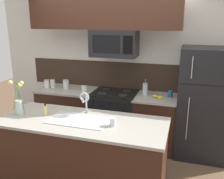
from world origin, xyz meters
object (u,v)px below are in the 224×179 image
object	(u,v)px
refrigerator	(206,103)
stove_range	(114,118)
drinking_glass	(113,122)
flower_vase	(19,104)
microwave	(114,43)
banana_bunch	(158,97)
storage_jar_tall	(47,84)
french_press	(145,89)
coffee_tin	(170,94)
dish_soap_bottle	(46,110)
sink_faucet	(85,100)
storage_jar_short	(66,84)
storage_jar_medium	(53,83)
storage_jar_squat	(84,87)

from	to	relation	value
refrigerator	stove_range	bearing A→B (deg)	-179.22
drinking_glass	flower_vase	xyz separation A→B (m)	(-1.29, -0.00, 0.09)
microwave	banana_bunch	size ratio (longest dim) A/B	3.94
microwave	storage_jar_tall	distance (m)	1.50
french_press	flower_vase	distance (m)	1.98
stove_range	banana_bunch	size ratio (longest dim) A/B	4.92
refrigerator	coffee_tin	size ratio (longest dim) A/B	15.74
microwave	refrigerator	bearing A→B (deg)	1.60
banana_bunch	dish_soap_bottle	size ratio (longest dim) A/B	1.14
french_press	flower_vase	size ratio (longest dim) A/B	0.57
microwave	flower_vase	bearing A→B (deg)	-125.98
sink_faucet	refrigerator	bearing A→B (deg)	33.78
stove_range	storage_jar_short	world-z (taller)	storage_jar_short
storage_jar_tall	coffee_tin	xyz separation A→B (m)	(2.22, 0.07, -0.02)
microwave	banana_bunch	distance (m)	1.11
flower_vase	storage_jar_tall	bearing A→B (deg)	105.98
stove_range	refrigerator	distance (m)	1.52
storage_jar_short	french_press	world-z (taller)	french_press
storage_jar_tall	dish_soap_bottle	bearing A→B (deg)	-59.62
banana_bunch	coffee_tin	size ratio (longest dim) A/B	1.72
storage_jar_medium	storage_jar_squat	distance (m)	0.64
microwave	storage_jar_short	distance (m)	1.19
french_press	coffee_tin	bearing A→B (deg)	-1.39
storage_jar_squat	french_press	xyz separation A→B (m)	(1.06, 0.08, 0.04)
stove_range	coffee_tin	bearing A→B (deg)	3.10
storage_jar_tall	drinking_glass	distance (m)	2.09
banana_bunch	french_press	distance (m)	0.27
stove_range	storage_jar_tall	xyz separation A→B (m)	(-1.29, -0.02, 0.52)
storage_jar_medium	dish_soap_bottle	bearing A→B (deg)	-64.12
banana_bunch	coffee_tin	bearing A→B (deg)	31.12
french_press	sink_faucet	xyz separation A→B (m)	(-0.62, -1.09, 0.10)
storage_jar_medium	coffee_tin	world-z (taller)	storage_jar_medium
refrigerator	storage_jar_medium	world-z (taller)	refrigerator
storage_jar_short	microwave	bearing A→B (deg)	-2.05
storage_jar_tall	coffee_tin	size ratio (longest dim) A/B	1.31
microwave	dish_soap_bottle	size ratio (longest dim) A/B	4.51
stove_range	drinking_glass	xyz separation A→B (m)	(0.36, -1.30, 0.50)
storage_jar_tall	dish_soap_bottle	xyz separation A→B (m)	(0.70, -1.20, -0.00)
refrigerator	storage_jar_medium	bearing A→B (deg)	-179.63
refrigerator	drinking_glass	size ratio (longest dim) A/B	16.96
storage_jar_short	drinking_glass	bearing A→B (deg)	-45.68
banana_bunch	microwave	bearing A→B (deg)	176.87
storage_jar_tall	coffee_tin	distance (m)	2.22
refrigerator	sink_faucet	world-z (taller)	refrigerator
storage_jar_medium	storage_jar_tall	bearing A→B (deg)	-167.40
coffee_tin	drinking_glass	world-z (taller)	coffee_tin
banana_bunch	french_press	size ratio (longest dim) A/B	0.71
storage_jar_squat	banana_bunch	size ratio (longest dim) A/B	0.66
drinking_glass	flower_vase	world-z (taller)	flower_vase
storage_jar_tall	banana_bunch	world-z (taller)	storage_jar_tall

